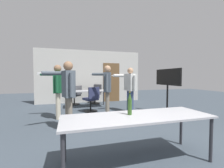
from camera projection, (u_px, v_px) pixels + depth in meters
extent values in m
cube|color=beige|center=(91.00, 76.00, 7.77)|extent=(5.35, 0.10, 2.68)
cube|color=brown|center=(111.00, 82.00, 8.04)|extent=(0.90, 0.02, 2.05)
cube|color=#A8A8AD|center=(138.00, 117.00, 2.27)|extent=(2.28, 0.75, 0.03)
cylinder|color=#2D2D33|center=(63.00, 162.00, 1.68)|extent=(0.05, 0.05, 0.69)
cylinder|color=#2D2D33|center=(211.00, 140.00, 2.29)|extent=(0.05, 0.05, 0.69)
cylinder|color=#2D2D33|center=(64.00, 140.00, 2.29)|extent=(0.05, 0.05, 0.69)
cylinder|color=#2D2D33|center=(181.00, 127.00, 2.90)|extent=(0.05, 0.05, 0.69)
cube|color=#A8A8AD|center=(88.00, 91.00, 6.49)|extent=(1.66, 0.79, 0.03)
cylinder|color=#2D2D33|center=(70.00, 101.00, 5.97)|extent=(0.05, 0.05, 0.69)
cylinder|color=#2D2D33|center=(107.00, 99.00, 6.40)|extent=(0.05, 0.05, 0.69)
cylinder|color=#2D2D33|center=(70.00, 99.00, 6.62)|extent=(0.05, 0.05, 0.69)
cylinder|color=#2D2D33|center=(104.00, 97.00, 7.05)|extent=(0.05, 0.05, 0.69)
cube|color=black|center=(167.00, 115.00, 5.15)|extent=(0.44, 0.56, 0.03)
cylinder|color=black|center=(167.00, 100.00, 5.13)|extent=(0.06, 0.06, 1.00)
cube|color=black|center=(168.00, 77.00, 5.09)|extent=(0.04, 1.28, 0.56)
cube|color=black|center=(168.00, 77.00, 5.10)|extent=(0.01, 1.18, 0.49)
cylinder|color=#3D4C75|center=(132.00, 102.00, 5.52)|extent=(0.15, 0.15, 0.80)
cylinder|color=#3D4C75|center=(129.00, 101.00, 5.69)|extent=(0.15, 0.15, 0.80)
cube|color=silver|center=(130.00, 82.00, 5.57)|extent=(0.34, 0.51, 0.63)
sphere|color=tan|center=(130.00, 71.00, 5.55)|extent=(0.22, 0.22, 0.22)
cylinder|color=silver|center=(135.00, 83.00, 5.31)|extent=(0.11, 0.11, 0.55)
cylinder|color=silver|center=(120.00, 76.00, 5.71)|extent=(0.56, 0.20, 0.11)
cube|color=white|center=(113.00, 76.00, 5.58)|extent=(0.12, 0.05, 0.03)
cylinder|color=slate|center=(70.00, 114.00, 3.59)|extent=(0.12, 0.12, 0.82)
cylinder|color=slate|center=(68.00, 113.00, 3.73)|extent=(0.12, 0.12, 0.82)
cube|color=#4C5660|center=(68.00, 84.00, 3.62)|extent=(0.33, 0.45, 0.64)
sphere|color=#936B4C|center=(68.00, 66.00, 3.60)|extent=(0.23, 0.23, 0.23)
cylinder|color=#4C5660|center=(72.00, 85.00, 3.41)|extent=(0.10, 0.10, 0.56)
cylinder|color=#4C5660|center=(54.00, 73.00, 3.67)|extent=(0.56, 0.25, 0.10)
cube|color=white|center=(40.00, 73.00, 3.51)|extent=(0.13, 0.07, 0.03)
cylinder|color=beige|center=(58.00, 106.00, 4.60)|extent=(0.13, 0.13, 0.82)
cylinder|color=beige|center=(59.00, 105.00, 4.77)|extent=(0.13, 0.13, 0.82)
cube|color=#195633|center=(58.00, 82.00, 4.65)|extent=(0.25, 0.43, 0.64)
sphere|color=#936B4C|center=(58.00, 68.00, 4.63)|extent=(0.23, 0.23, 0.23)
cylinder|color=#195633|center=(57.00, 83.00, 4.41)|extent=(0.10, 0.10, 0.56)
cylinder|color=#195633|center=(50.00, 74.00, 4.83)|extent=(0.56, 0.12, 0.10)
cube|color=white|center=(39.00, 74.00, 4.75)|extent=(0.12, 0.04, 0.03)
cylinder|color=slate|center=(107.00, 104.00, 4.89)|extent=(0.12, 0.12, 0.82)
cylinder|color=slate|center=(108.00, 104.00, 5.05)|extent=(0.12, 0.12, 0.82)
cube|color=#4C5660|center=(107.00, 82.00, 4.94)|extent=(0.34, 0.44, 0.64)
sphere|color=tan|center=(107.00, 69.00, 4.92)|extent=(0.23, 0.23, 0.23)
cylinder|color=#4C5660|center=(107.00, 83.00, 4.70)|extent=(0.09, 0.09, 0.56)
cylinder|color=#4C5660|center=(100.00, 74.00, 5.18)|extent=(0.56, 0.28, 0.09)
cube|color=white|center=(91.00, 74.00, 5.20)|extent=(0.13, 0.07, 0.03)
cylinder|color=black|center=(91.00, 111.00, 5.68)|extent=(0.52, 0.52, 0.03)
cylinder|color=black|center=(91.00, 105.00, 5.67)|extent=(0.06, 0.06, 0.41)
cube|color=navy|center=(91.00, 99.00, 5.66)|extent=(0.59, 0.59, 0.08)
cube|color=navy|center=(94.00, 93.00, 5.44)|extent=(0.43, 0.21, 0.42)
cylinder|color=black|center=(95.00, 103.00, 7.41)|extent=(0.52, 0.52, 0.03)
cylinder|color=black|center=(95.00, 99.00, 7.40)|extent=(0.06, 0.06, 0.40)
cube|color=#4C4C51|center=(95.00, 94.00, 7.39)|extent=(0.65, 0.65, 0.08)
cube|color=#4C4C51|center=(98.00, 89.00, 7.61)|extent=(0.37, 0.34, 0.42)
cylinder|color=black|center=(74.00, 104.00, 7.12)|extent=(0.52, 0.52, 0.03)
cylinder|color=black|center=(74.00, 100.00, 7.11)|extent=(0.06, 0.06, 0.37)
cube|color=#4C4C51|center=(74.00, 95.00, 7.10)|extent=(0.65, 0.65, 0.08)
cube|color=#4C4C51|center=(79.00, 90.00, 6.97)|extent=(0.34, 0.36, 0.42)
cylinder|color=#2D511E|center=(130.00, 107.00, 2.32)|extent=(0.07, 0.07, 0.24)
cone|color=#2D511E|center=(130.00, 96.00, 2.31)|extent=(0.06, 0.06, 0.11)
cylinder|color=gold|center=(130.00, 92.00, 2.31)|extent=(0.03, 0.03, 0.01)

